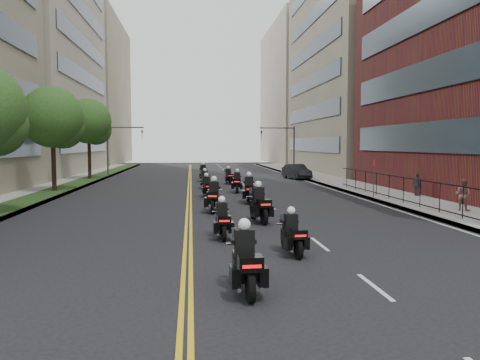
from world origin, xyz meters
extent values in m
plane|color=black|center=(0.00, 0.00, 0.00)|extent=(160.00, 160.00, 0.00)
cube|color=gray|center=(12.00, 25.00, 0.07)|extent=(4.00, 90.00, 0.15)
cube|color=gray|center=(-12.00, 25.00, 0.07)|extent=(4.00, 90.00, 0.15)
cube|color=#203B15|center=(-11.20, 25.00, 0.17)|extent=(2.00, 90.00, 0.04)
cube|color=#333F4C|center=(13.95, 17.00, 3.50)|extent=(0.12, 25.80, 1.80)
cube|color=#333F4C|center=(13.95, 17.00, 7.50)|extent=(0.12, 25.80, 1.80)
cube|color=#333F4C|center=(13.95, 17.00, 11.50)|extent=(0.12, 25.80, 1.80)
cube|color=gray|center=(21.50, 48.00, 15.00)|extent=(15.00, 28.00, 30.00)
cube|color=#333F4C|center=(13.95, 48.00, 3.50)|extent=(0.12, 24.08, 1.80)
cube|color=#333F4C|center=(13.95, 48.00, 7.50)|extent=(0.12, 24.08, 1.80)
cube|color=#333F4C|center=(13.95, 48.00, 11.50)|extent=(0.12, 24.08, 1.80)
cube|color=#333F4C|center=(13.95, 48.00, 15.50)|extent=(0.12, 24.08, 1.80)
cube|color=#333F4C|center=(13.95, 48.00, 19.50)|extent=(0.12, 24.08, 1.80)
cube|color=#A19381|center=(21.50, 78.00, 13.00)|extent=(15.00, 28.00, 26.00)
cube|color=#A19381|center=(-22.00, 48.00, 17.00)|extent=(16.00, 28.00, 34.00)
cube|color=#333F4C|center=(-13.95, 48.00, 3.50)|extent=(0.12, 24.08, 1.80)
cube|color=#333F4C|center=(-13.95, 48.00, 7.50)|extent=(0.12, 24.08, 1.80)
cube|color=#333F4C|center=(-13.95, 48.00, 11.50)|extent=(0.12, 24.08, 1.80)
cube|color=#333F4C|center=(-13.95, 48.00, 15.50)|extent=(0.12, 24.08, 1.80)
cube|color=#333F4C|center=(-13.95, 48.00, 19.50)|extent=(0.12, 24.08, 1.80)
cube|color=gray|center=(-22.00, 78.00, 13.00)|extent=(16.00, 28.00, 26.00)
cube|color=black|center=(11.00, 12.00, 1.60)|extent=(0.05, 28.00, 0.05)
cube|color=black|center=(11.00, 12.00, 0.30)|extent=(0.05, 28.00, 0.05)
cylinder|color=#301F15|center=(-11.20, 24.00, 2.55)|extent=(0.32, 0.32, 5.11)
sphere|color=#234D19|center=(-11.20, 24.00, 5.47)|extent=(4.40, 4.40, 4.40)
sphere|color=#234D19|center=(-10.60, 24.40, 4.75)|extent=(3.08, 3.08, 3.08)
cylinder|color=#301F15|center=(-11.20, 36.00, 2.69)|extent=(0.32, 0.32, 5.39)
sphere|color=#234D19|center=(-11.20, 36.00, 5.78)|extent=(4.40, 4.40, 4.40)
sphere|color=#234D19|center=(-10.60, 36.40, 5.00)|extent=(3.08, 3.08, 3.08)
cylinder|color=#3F3F44|center=(10.50, 42.00, 2.80)|extent=(0.18, 0.18, 5.60)
cylinder|color=#3F3F44|center=(8.50, 42.00, 5.40)|extent=(4.00, 0.14, 0.14)
imported|color=black|center=(6.70, 42.00, 4.60)|extent=(0.16, 0.20, 1.00)
cylinder|color=#3F3F44|center=(-10.50, 42.00, 2.80)|extent=(0.18, 0.18, 5.60)
cylinder|color=#3F3F44|center=(-8.50, 42.00, 5.40)|extent=(4.00, 0.14, 0.14)
imported|color=black|center=(-6.70, 42.00, 4.60)|extent=(0.16, 0.20, 1.00)
cylinder|color=black|center=(-0.02, -0.83, 0.36)|extent=(0.17, 0.72, 0.71)
cylinder|color=black|center=(-0.08, 0.85, 0.36)|extent=(0.17, 0.72, 0.71)
cube|color=black|center=(-0.05, 0.01, 0.65)|extent=(0.49, 1.43, 0.42)
cube|color=silver|center=(-0.06, 0.06, 0.41)|extent=(0.42, 0.59, 0.32)
cube|color=black|center=(-0.02, -0.83, 0.90)|extent=(0.56, 0.46, 0.34)
cube|color=red|center=(-0.02, -1.05, 0.88)|extent=(0.42, 0.05, 0.07)
cube|color=black|center=(-0.06, 0.06, 1.18)|extent=(0.47, 0.31, 0.65)
sphere|color=white|center=(-0.06, 0.07, 1.62)|extent=(0.30, 0.30, 0.30)
cylinder|color=black|center=(1.96, 2.96, 0.31)|extent=(0.18, 0.63, 0.62)
cylinder|color=black|center=(1.83, 4.41, 0.31)|extent=(0.18, 0.63, 0.62)
cube|color=black|center=(1.89, 3.69, 0.57)|extent=(0.49, 1.26, 0.37)
cube|color=silver|center=(1.89, 3.73, 0.36)|extent=(0.39, 0.53, 0.27)
cube|color=black|center=(1.96, 2.96, 0.79)|extent=(0.51, 0.42, 0.29)
cube|color=red|center=(1.97, 2.77, 0.77)|extent=(0.37, 0.06, 0.06)
cube|color=black|center=(1.89, 3.73, 1.02)|extent=(0.42, 0.29, 0.57)
sphere|color=white|center=(1.89, 3.74, 1.41)|extent=(0.26, 0.26, 0.26)
cylinder|color=black|center=(-0.15, 5.78, 0.32)|extent=(0.15, 0.65, 0.64)
cylinder|color=black|center=(-0.19, 7.29, 0.32)|extent=(0.15, 0.65, 0.64)
cube|color=black|center=(-0.17, 6.54, 0.59)|extent=(0.43, 1.29, 0.38)
cube|color=silver|center=(-0.17, 6.59, 0.37)|extent=(0.37, 0.53, 0.28)
cube|color=black|center=(-0.15, 5.78, 0.81)|extent=(0.50, 0.41, 0.30)
cube|color=red|center=(-0.14, 5.59, 0.79)|extent=(0.38, 0.04, 0.07)
cube|color=black|center=(-0.17, 6.59, 1.06)|extent=(0.42, 0.28, 0.59)
sphere|color=white|center=(-0.17, 6.60, 1.45)|extent=(0.27, 0.27, 0.27)
cylinder|color=black|center=(1.85, 9.10, 0.38)|extent=(0.26, 0.77, 0.76)
cylinder|color=black|center=(1.62, 10.87, 0.38)|extent=(0.26, 0.77, 0.76)
cube|color=black|center=(1.74, 9.99, 0.69)|extent=(0.66, 1.55, 0.45)
cube|color=silver|center=(1.73, 10.04, 0.43)|extent=(0.50, 0.66, 0.33)
cube|color=black|center=(1.85, 9.10, 0.96)|extent=(0.64, 0.54, 0.36)
cube|color=red|center=(1.89, 8.87, 0.94)|extent=(0.45, 0.09, 0.08)
cube|color=black|center=(1.73, 10.04, 1.25)|extent=(0.53, 0.37, 0.69)
sphere|color=white|center=(1.73, 10.05, 1.71)|extent=(0.32, 0.32, 0.32)
cylinder|color=black|center=(-0.24, 12.59, 0.38)|extent=(0.25, 0.77, 0.76)
cylinder|color=black|center=(-0.03, 14.36, 0.38)|extent=(0.25, 0.77, 0.76)
cube|color=black|center=(-0.14, 13.48, 0.69)|extent=(0.65, 1.55, 0.45)
cube|color=silver|center=(-0.13, 13.53, 0.43)|extent=(0.49, 0.66, 0.33)
cube|color=black|center=(-0.24, 12.59, 0.96)|extent=(0.63, 0.53, 0.36)
cube|color=red|center=(-0.27, 12.36, 0.94)|extent=(0.45, 0.09, 0.08)
cube|color=black|center=(-0.13, 13.53, 1.25)|extent=(0.52, 0.37, 0.69)
sphere|color=white|center=(-0.13, 13.55, 1.72)|extent=(0.32, 0.32, 0.32)
cylinder|color=black|center=(2.11, 16.02, 0.38)|extent=(0.20, 0.76, 0.76)
cylinder|color=black|center=(2.21, 17.80, 0.38)|extent=(0.20, 0.76, 0.76)
cube|color=black|center=(2.16, 16.91, 0.69)|extent=(0.55, 1.53, 0.45)
cube|color=silver|center=(2.16, 16.97, 0.43)|extent=(0.46, 0.63, 0.33)
cube|color=black|center=(2.11, 16.02, 0.96)|extent=(0.60, 0.50, 0.36)
cube|color=red|center=(2.10, 15.79, 0.94)|extent=(0.45, 0.06, 0.08)
cube|color=black|center=(2.16, 16.97, 1.25)|extent=(0.51, 0.34, 0.69)
sphere|color=white|center=(2.16, 16.98, 1.71)|extent=(0.32, 0.32, 0.32)
cylinder|color=black|center=(-0.21, 19.37, 0.33)|extent=(0.22, 0.67, 0.66)
cylinder|color=black|center=(-0.40, 20.91, 0.33)|extent=(0.22, 0.67, 0.66)
cube|color=black|center=(-0.30, 20.14, 0.60)|extent=(0.57, 1.35, 0.39)
cube|color=silver|center=(-0.31, 20.19, 0.38)|extent=(0.43, 0.58, 0.29)
cube|color=black|center=(-0.21, 19.37, 0.84)|extent=(0.55, 0.47, 0.31)
cube|color=red|center=(-0.18, 19.16, 0.82)|extent=(0.39, 0.08, 0.07)
cube|color=black|center=(-0.31, 20.19, 1.09)|extent=(0.46, 0.32, 0.60)
sphere|color=white|center=(-0.31, 20.20, 1.50)|extent=(0.28, 0.28, 0.28)
cylinder|color=black|center=(1.96, 22.39, 0.35)|extent=(0.23, 0.71, 0.70)
cylinder|color=black|center=(2.17, 24.02, 0.35)|extent=(0.23, 0.71, 0.70)
cube|color=black|center=(2.06, 23.20, 0.64)|extent=(0.61, 1.44, 0.41)
cube|color=silver|center=(2.07, 23.25, 0.40)|extent=(0.46, 0.61, 0.31)
cube|color=black|center=(1.96, 22.39, 0.89)|extent=(0.59, 0.50, 0.33)
cube|color=red|center=(1.93, 22.17, 0.87)|extent=(0.41, 0.08, 0.07)
cube|color=black|center=(2.07, 23.25, 1.15)|extent=(0.49, 0.34, 0.64)
sphere|color=white|center=(2.07, 23.27, 1.59)|extent=(0.30, 0.30, 0.30)
cylinder|color=black|center=(-0.22, 25.93, 0.32)|extent=(0.14, 0.65, 0.65)
cylinder|color=black|center=(-0.22, 27.46, 0.32)|extent=(0.14, 0.65, 0.65)
cube|color=black|center=(-0.22, 26.70, 0.59)|extent=(0.41, 1.29, 0.38)
cube|color=silver|center=(-0.22, 26.75, 0.37)|extent=(0.36, 0.53, 0.29)
cube|color=black|center=(-0.22, 25.93, 0.82)|extent=(0.50, 0.40, 0.31)
cube|color=red|center=(-0.22, 25.73, 0.80)|extent=(0.38, 0.03, 0.07)
cube|color=black|center=(-0.22, 26.75, 1.07)|extent=(0.42, 0.27, 0.59)
sphere|color=white|center=(-0.22, 26.76, 1.47)|extent=(0.28, 0.28, 0.28)
cylinder|color=black|center=(2.09, 29.85, 0.32)|extent=(0.21, 0.66, 0.65)
cylinder|color=black|center=(1.91, 31.36, 0.32)|extent=(0.21, 0.66, 0.65)
cube|color=black|center=(2.00, 30.60, 0.59)|extent=(0.55, 1.32, 0.38)
cube|color=silver|center=(1.99, 30.65, 0.37)|extent=(0.42, 0.56, 0.29)
cube|color=black|center=(2.09, 29.85, 0.82)|extent=(0.54, 0.46, 0.30)
cube|color=red|center=(2.11, 29.65, 0.80)|extent=(0.38, 0.07, 0.07)
cube|color=black|center=(1.99, 30.65, 1.06)|extent=(0.45, 0.31, 0.59)
sphere|color=white|center=(1.99, 30.66, 1.46)|extent=(0.28, 0.28, 0.28)
cylinder|color=black|center=(-0.09, 32.68, 0.38)|extent=(0.22, 0.76, 0.75)
cylinder|color=black|center=(-0.23, 34.45, 0.38)|extent=(0.22, 0.76, 0.75)
cube|color=black|center=(-0.16, 33.56, 0.69)|extent=(0.59, 1.53, 0.44)
cube|color=silver|center=(-0.16, 33.62, 0.43)|extent=(0.47, 0.64, 0.33)
cube|color=black|center=(-0.09, 32.68, 0.95)|extent=(0.61, 0.51, 0.35)
cube|color=red|center=(-0.07, 32.45, 0.93)|extent=(0.44, 0.07, 0.08)
cube|color=black|center=(-0.16, 33.62, 1.24)|extent=(0.51, 0.35, 0.69)
sphere|color=white|center=(-0.17, 33.63, 1.71)|extent=(0.32, 0.32, 0.32)
imported|color=black|center=(9.40, 35.82, 0.76)|extent=(2.34, 4.79, 1.51)
imported|color=brown|center=(12.52, 11.47, 0.97)|extent=(0.95, 1.00, 1.63)
imported|color=#44454C|center=(13.50, 18.31, 0.89)|extent=(0.50, 0.92, 1.48)
camera|label=1|loc=(-1.32, -10.97, 3.54)|focal=35.00mm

